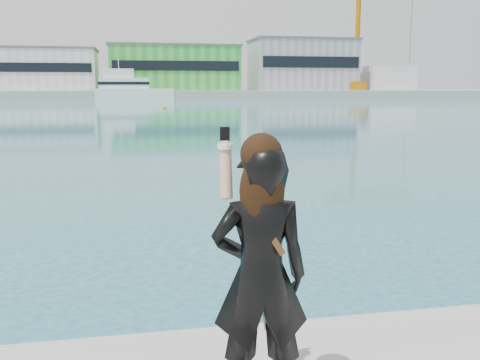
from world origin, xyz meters
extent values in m
cube|color=#9E9E99|center=(0.00, 130.00, 1.00)|extent=(320.00, 40.00, 2.00)
cube|color=silver|center=(-22.00, 128.00, 6.50)|extent=(24.00, 15.00, 9.00)
cube|color=black|center=(-22.00, 120.40, 6.95)|extent=(22.80, 0.20, 1.98)
cube|color=#59595B|center=(-22.00, 128.00, 11.25)|extent=(24.48, 15.30, 0.50)
cube|color=green|center=(8.00, 128.00, 7.00)|extent=(30.00, 16.00, 10.00)
cube|color=black|center=(8.00, 119.90, 7.50)|extent=(28.50, 0.20, 2.20)
cube|color=#59595B|center=(8.00, 128.00, 12.25)|extent=(30.60, 16.32, 0.50)
cube|color=gray|center=(40.00, 128.00, 8.00)|extent=(25.00, 15.00, 12.00)
cube|color=black|center=(40.00, 120.40, 8.60)|extent=(23.75, 0.20, 2.64)
cube|color=#59595B|center=(40.00, 128.00, 14.25)|extent=(25.50, 15.30, 0.50)
cube|color=silver|center=(62.00, 126.00, 5.00)|extent=(12.00, 10.00, 6.00)
cube|color=#C7770B|center=(52.00, 122.00, 3.00)|extent=(4.00, 4.00, 2.00)
cylinder|color=#C7770B|center=(52.00, 122.00, 15.00)|extent=(1.20, 1.20, 22.00)
cylinder|color=black|center=(66.00, 122.00, 17.00)|extent=(0.10, 0.10, 16.00)
cylinder|color=silver|center=(22.00, 121.00, 6.00)|extent=(0.16, 0.16, 8.00)
cube|color=#DE4B0D|center=(22.60, 121.00, 9.40)|extent=(1.20, 0.04, 0.80)
cube|color=white|center=(-2.56, 112.48, 1.22)|extent=(18.38, 5.26, 2.44)
cube|color=white|center=(-3.58, 112.49, 3.56)|extent=(10.22, 4.37, 2.24)
cube|color=white|center=(-4.60, 112.50, 5.60)|extent=(6.14, 3.52, 1.83)
cube|color=black|center=(-3.58, 112.49, 3.56)|extent=(10.43, 4.48, 0.61)
cylinder|color=silver|center=(-4.60, 112.50, 7.54)|extent=(0.16, 0.16, 2.04)
sphere|color=#FFAF0D|center=(2.31, 68.51, 0.00)|extent=(0.50, 0.50, 0.50)
imported|color=black|center=(-0.78, -0.18, 1.69)|extent=(0.69, 0.49, 1.78)
sphere|color=black|center=(-0.78, -0.20, 2.52)|extent=(0.27, 0.27, 0.27)
ellipsoid|color=black|center=(-0.79, -0.25, 2.29)|extent=(0.30, 0.15, 0.47)
cylinder|color=tan|center=(-0.99, -0.06, 2.40)|extent=(0.10, 0.21, 0.38)
cylinder|color=white|center=(-0.99, -0.02, 2.55)|extent=(0.11, 0.11, 0.04)
cube|color=black|center=(-0.98, 0.02, 2.61)|extent=(0.07, 0.02, 0.13)
cube|color=#4C2D14|center=(-0.76, -0.27, 2.04)|extent=(0.25, 0.04, 0.36)
camera|label=1|loc=(-1.56, -3.48, 2.94)|focal=40.00mm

